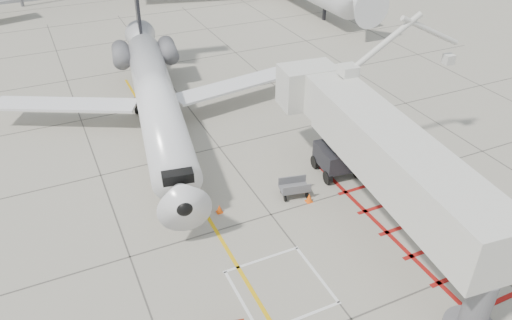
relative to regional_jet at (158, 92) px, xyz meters
name	(u,v)px	position (x,y,z in m)	size (l,w,h in m)	color
ground_plane	(306,260)	(3.31, -14.14, -3.91)	(260.00, 260.00, 0.00)	#9E9A88
regional_jet	(158,92)	(0.00, 0.00, 0.00)	(23.64, 29.81, 7.81)	white
jet_bridge	(398,173)	(8.28, -14.16, -0.01)	(9.23, 19.49, 7.80)	silver
baggage_cart	(294,188)	(5.37, -9.10, -3.37)	(1.70, 1.08, 1.08)	#5B5B60
ground_power_unit	(403,149)	(13.40, -8.90, -2.90)	(2.54, 1.48, 2.01)	silver
cone_nose	(219,209)	(0.76, -8.71, -3.65)	(0.37, 0.37, 0.52)	#DB4A0B
cone_side	(309,198)	(5.86, -9.99, -3.63)	(0.40, 0.40, 0.56)	#FF560D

